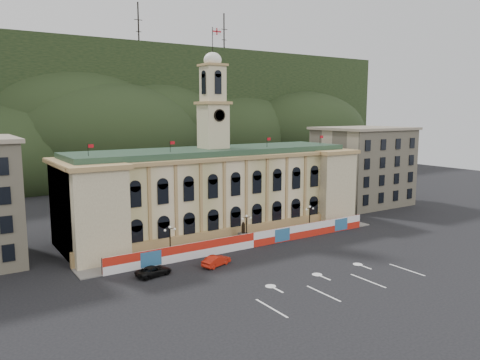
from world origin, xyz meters
TOP-DOWN VIEW (x-y plane):
  - ground at (0.00, 0.00)m, footprint 260.00×260.00m
  - lane_markings at (0.00, -5.00)m, footprint 26.00×10.00m
  - hill_ridge at (0.03, 121.99)m, footprint 230.00×80.00m
  - city_hall at (0.00, 27.63)m, footprint 56.20×17.60m
  - side_building_right at (43.00, 30.93)m, footprint 21.00×17.00m
  - hoarding_fence at (0.06, 15.07)m, footprint 50.00×0.44m
  - pavement at (0.00, 17.75)m, footprint 56.00×5.50m
  - statue at (0.00, 18.00)m, footprint 1.40×1.40m
  - lamp_left at (-14.00, 17.00)m, footprint 1.96×0.44m
  - lamp_center at (0.00, 17.00)m, footprint 1.96×0.44m
  - lamp_right at (14.00, 17.00)m, footprint 1.96×0.44m
  - red_sedan at (-9.83, 10.24)m, footprint 4.64×5.83m
  - black_suv at (-19.08, 11.29)m, footprint 4.02×5.85m

SIDE VIEW (x-z plane):
  - ground at x=0.00m, z-range 0.00..0.00m
  - lane_markings at x=0.00m, z-range -0.01..0.01m
  - pavement at x=0.00m, z-range 0.00..0.16m
  - black_suv at x=-19.08m, z-range 0.00..1.41m
  - red_sedan at x=-9.83m, z-range 0.00..1.58m
  - statue at x=0.00m, z-range -0.67..3.05m
  - hoarding_fence at x=0.06m, z-range 0.00..2.50m
  - lamp_left at x=-14.00m, z-range 0.50..5.65m
  - lamp_center at x=0.00m, z-range 0.50..5.65m
  - lamp_right at x=14.00m, z-range 0.50..5.65m
  - city_hall at x=0.00m, z-range -10.70..26.40m
  - side_building_right at x=43.00m, z-range 0.03..18.63m
  - hill_ridge at x=0.03m, z-range -12.52..51.48m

